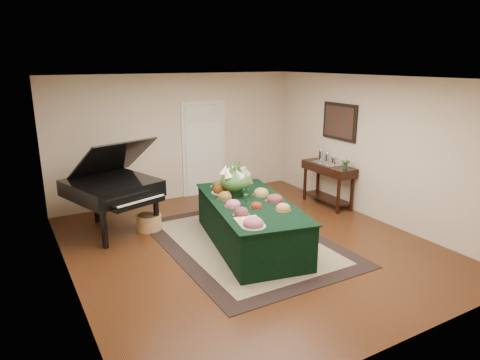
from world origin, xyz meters
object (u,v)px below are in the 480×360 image
floral_centerpiece (235,177)px  grand_piano (113,187)px  buffet_table (250,223)px  mahogany_sideboard (328,174)px

floral_centerpiece → grand_piano: bearing=143.2°
buffet_table → grand_piano: bearing=135.5°
buffet_table → grand_piano: size_ratio=1.48×
grand_piano → floral_centerpiece: bearing=-36.8°
floral_centerpiece → mahogany_sideboard: floral_centerpiece is taller
floral_centerpiece → grand_piano: (-1.74, 1.30, -0.25)m
buffet_table → mahogany_sideboard: size_ratio=2.21×
grand_piano → mahogany_sideboard: bearing=-10.6°
buffet_table → floral_centerpiece: size_ratio=5.21×
grand_piano → mahogany_sideboard: (4.24, -0.79, -0.13)m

